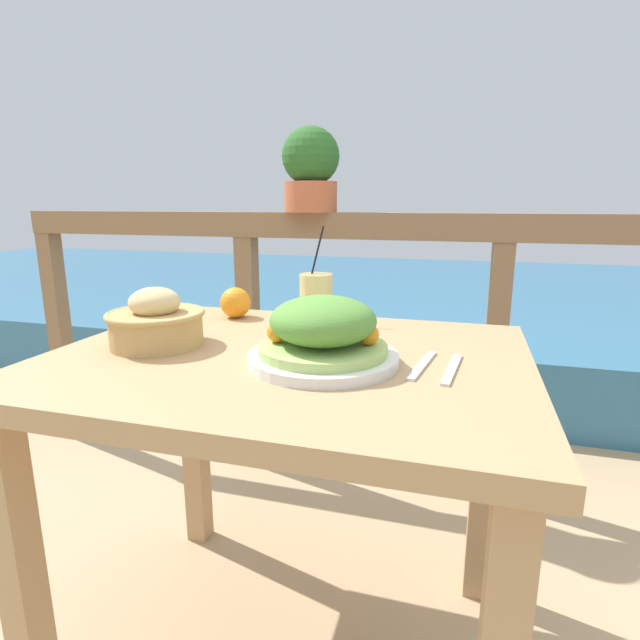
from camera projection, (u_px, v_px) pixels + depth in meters
patio_table at (288, 406)px, 1.04m from camera, size 0.95×0.74×0.74m
railing_fence at (365, 293)px, 1.78m from camera, size 2.80×0.08×1.00m
sea_backdrop at (420, 306)px, 4.24m from camera, size 12.00×4.00×0.36m
salad_plate at (323, 335)px, 0.94m from camera, size 0.29×0.29×0.13m
drink_glass at (316, 298)px, 1.26m from camera, size 0.08×0.08×0.24m
bread_basket at (156, 322)px, 1.06m from camera, size 0.21×0.21×0.13m
potted_plant at (311, 169)px, 1.73m from camera, size 0.20×0.20×0.29m
fork at (422, 365)px, 0.93m from camera, size 0.04×0.18×0.00m
knife at (452, 369)px, 0.91m from camera, size 0.03×0.18×0.00m
orange_near_basket at (236, 303)px, 1.32m from camera, size 0.08×0.08×0.08m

